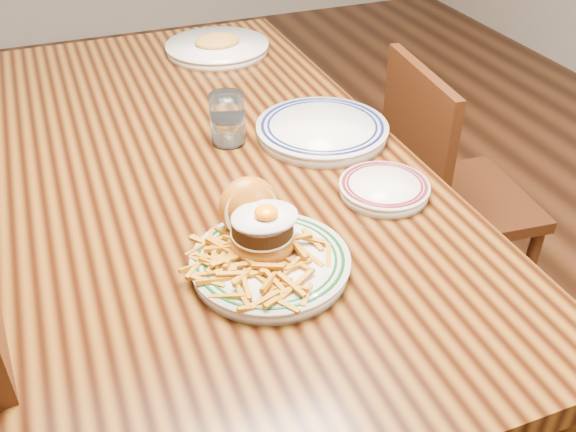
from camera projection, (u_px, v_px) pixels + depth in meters
name	position (u px, v px, depth m)	size (l,w,h in m)	color
floor	(223.00, 390.00, 1.79)	(6.00, 6.00, 0.00)	black
table	(206.00, 192.00, 1.41)	(0.85, 1.60, 0.75)	black
chair_right	(443.00, 191.00, 1.83)	(0.42, 0.42, 0.81)	#421E0D
main_plate	(267.00, 248.00, 1.05)	(0.26, 0.27, 0.13)	silver
side_plate	(384.00, 188.00, 1.23)	(0.17, 0.17, 0.03)	silver
rear_plate	(322.00, 129.00, 1.42)	(0.29, 0.29, 0.03)	silver
water_glass	(228.00, 122.00, 1.38)	(0.08, 0.08, 0.11)	white
far_plate	(217.00, 47.00, 1.83)	(0.29, 0.29, 0.05)	silver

